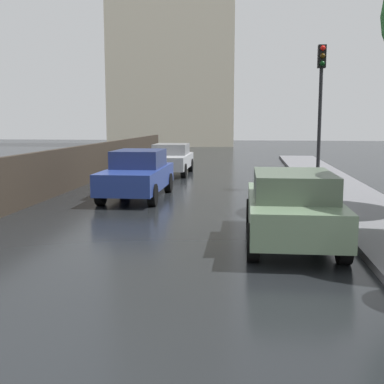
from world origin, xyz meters
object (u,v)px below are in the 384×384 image
car_green_behind_camera (292,206)px  traffic_light (321,91)px  car_silver_far_ahead (171,159)px  car_blue_mid_road (138,174)px

car_green_behind_camera → traffic_light: size_ratio=0.87×
car_silver_far_ahead → car_green_behind_camera: 13.47m
car_green_behind_camera → car_silver_far_ahead: bearing=108.7°
car_blue_mid_road → car_silver_far_ahead: size_ratio=1.04×
car_silver_far_ahead → traffic_light: (5.95, -5.06, 2.72)m
car_blue_mid_road → car_silver_far_ahead: bearing=-89.6°
car_silver_far_ahead → traffic_light: 8.27m
car_blue_mid_road → traffic_light: traffic_light is taller
car_silver_far_ahead → car_blue_mid_road: bearing=90.0°
car_blue_mid_road → car_silver_far_ahead: 7.18m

